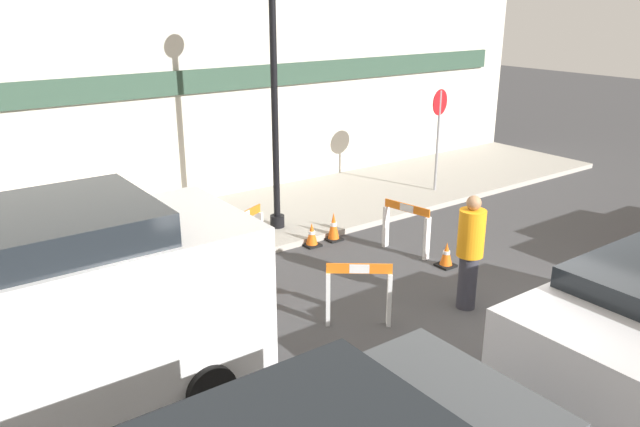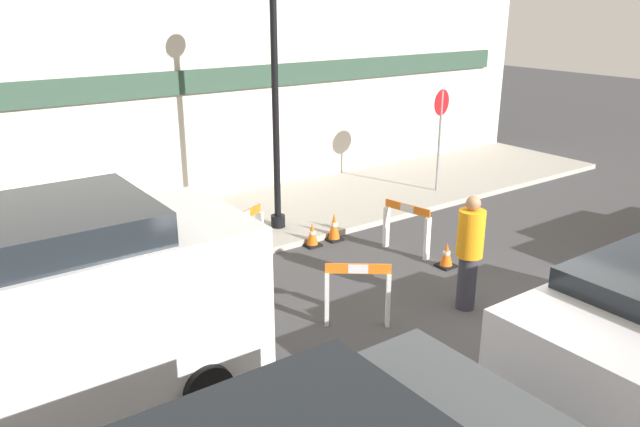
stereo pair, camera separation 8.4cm
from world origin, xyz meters
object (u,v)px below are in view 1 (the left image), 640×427
Objects in this scene: work_van at (36,311)px; person_worker at (470,249)px; streetlamp_post at (274,67)px; stop_sign at (439,124)px.

person_worker is at bearing -9.85° from work_van.
streetlamp_post is 2.04× the size of stop_sign.
stop_sign is at bearing 19.17° from work_van.
streetlamp_post reaches higher than person_worker.
person_worker is at bearing -82.40° from streetlamp_post.
streetlamp_post is at bearing 33.31° from work_van.
streetlamp_post reaches higher than work_van.
streetlamp_post is 6.55m from work_van.
person_worker is 5.91m from work_van.
person_worker is (0.59, -4.44, -2.33)m from streetlamp_post.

